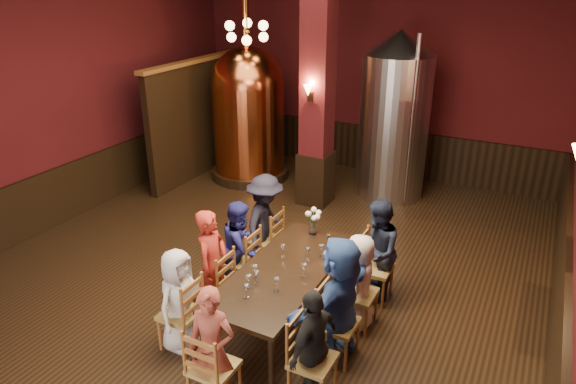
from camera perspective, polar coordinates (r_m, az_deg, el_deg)
The scene contains 40 objects.
room at distance 6.76m, azimuth -4.22°, elevation 7.20°, with size 10.00×10.02×4.50m.
wainscot_right at distance 6.63m, azimuth 27.90°, elevation -12.90°, with size 0.08×9.90×1.00m, color black.
wainscot_back at distance 11.61m, azimuth 8.89°, elevation 4.84°, with size 7.90×0.08×1.00m, color black.
wainscot_left at distance 9.90m, azimuth -23.89°, elevation -0.24°, with size 0.08×9.90×1.00m, color black.
column at distance 9.31m, azimuth 3.32°, elevation 11.68°, with size 0.58×0.58×4.50m, color #450E12.
partition at distance 11.33m, azimuth -9.56°, elevation 8.05°, with size 0.22×3.50×2.40m, color black.
pendant_cluster at distance 9.96m, azimuth -4.58°, elevation 17.36°, with size 0.90×0.90×1.70m, color #A57226, non-canonical shape.
sconce_column at distance 9.05m, azimuth 2.51°, elevation 11.04°, with size 0.20×0.20×0.36m, color black, non-canonical shape.
dining_table at distance 6.41m, azimuth -0.34°, elevation -9.03°, with size 1.00×2.40×0.75m.
chair_0 at distance 6.26m, azimuth -11.86°, elevation -13.03°, with size 0.46×0.46×0.92m, color #955425, non-canonical shape.
person_0 at distance 6.16m, azimuth -12.00°, elevation -11.67°, with size 0.63×0.41×1.28m, color silver.
chair_1 at distance 6.69m, azimuth -8.25°, elevation -10.13°, with size 0.46×0.46×0.92m, color #955425, non-canonical shape.
person_1 at distance 6.54m, azimuth -8.39°, elevation -8.04°, with size 0.54×0.36×1.49m, color #9F251B.
chair_2 at distance 7.15m, azimuth -5.18°, elevation -7.60°, with size 0.46×0.46×0.92m, color #955425, non-canonical shape.
person_2 at distance 7.04m, azimuth -5.25°, elevation -6.12°, with size 0.65×0.32×1.35m, color navy.
chair_3 at distance 7.64m, azimuth -2.49°, elevation -5.33°, with size 0.46×0.46×0.92m, color #955425, non-canonical shape.
person_3 at distance 7.51m, azimuth -2.53°, elevation -3.45°, with size 0.96×0.55×1.48m, color black.
chair_4 at distance 5.53m, azimuth 2.79°, elevation -18.14°, with size 0.46×0.46×0.92m, color #955425, non-canonical shape.
person_4 at distance 5.41m, azimuth 2.82°, elevation -16.65°, with size 0.76×0.32×1.29m, color black.
chair_5 at distance 6.01m, azimuth 5.56°, elevation -14.32°, with size 0.46×0.46×0.92m, color #955425, non-canonical shape.
person_5 at distance 5.83m, azimuth 5.68°, elevation -11.89°, with size 1.43×0.46×1.54m, color #315395.
chair_6 at distance 6.51m, azimuth 7.81°, elevation -11.11°, with size 0.46×0.46×0.92m, color #955425, non-canonical shape.
person_6 at distance 6.42m, azimuth 7.89°, elevation -9.86°, with size 0.61×0.40×1.26m, color beige.
chair_7 at distance 7.05m, azimuth 9.71°, elevation -8.31°, with size 0.46×0.46×0.92m, color #955425, non-canonical shape.
person_7 at distance 6.92m, azimuth 9.86°, elevation -6.50°, with size 0.70×0.34×1.44m, color #181D30.
chair_8 at distance 5.50m, azimuth -8.30°, elevation -18.64°, with size 0.46×0.46×0.92m, color #955425, non-canonical shape.
person_8 at distance 5.36m, azimuth -8.44°, elevation -16.88°, with size 0.50×0.33×1.36m, color brown.
copper_kettle at distance 10.83m, azimuth -4.42°, elevation 8.84°, with size 1.93×1.93×3.92m.
steel_vessel at distance 10.06m, azimuth 11.75°, elevation 8.23°, with size 1.68×1.68×3.17m.
rose_vase at distance 7.08m, azimuth 2.77°, elevation -2.83°, with size 0.23×0.23×0.39m.
wine_glass_0 at distance 5.84m, azimuth -4.70°, elevation -10.96°, with size 0.07×0.07×0.17m, color white, non-canonical shape.
wine_glass_1 at distance 5.94m, azimuth -1.29°, elevation -10.25°, with size 0.07×0.07×0.17m, color white, non-canonical shape.
wine_glass_2 at distance 6.53m, azimuth 2.20°, elevation -6.90°, with size 0.07×0.07×0.17m, color white, non-canonical shape.
wine_glass_3 at distance 6.59m, azimuth -0.59°, elevation -6.58°, with size 0.07×0.07×0.17m, color white, non-canonical shape.
wine_glass_4 at distance 6.85m, azimuth 4.50°, elevation -5.40°, with size 0.07×0.07×0.17m, color white, non-canonical shape.
wine_glass_5 at distance 6.18m, azimuth -3.70°, elevation -8.81°, with size 0.07×0.07×0.17m, color white, non-canonical shape.
wine_glass_6 at distance 6.00m, azimuth -4.45°, elevation -9.92°, with size 0.07×0.07×0.17m, color white, non-canonical shape.
wine_glass_7 at distance 6.07m, azimuth -3.58°, elevation -9.47°, with size 0.07×0.07×0.17m, color white, non-canonical shape.
wine_glass_8 at distance 6.20m, azimuth 1.77°, elevation -8.68°, with size 0.07×0.07×0.17m, color white, non-canonical shape.
wine_glass_9 at distance 6.60m, azimuth 3.73°, elevation -6.56°, with size 0.07×0.07×0.17m, color white, non-canonical shape.
Camera 1 is at (3.42, -5.53, 4.12)m, focal length 32.00 mm.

